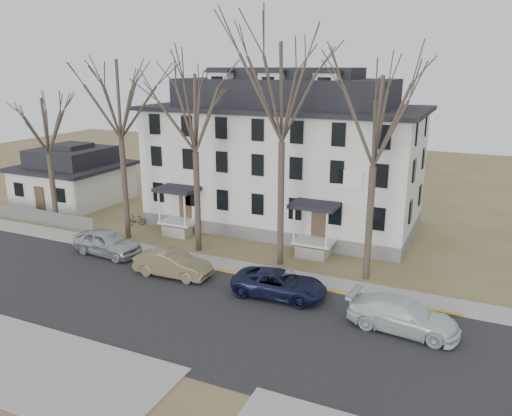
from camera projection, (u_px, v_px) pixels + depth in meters
The scene contains 18 objects.
ground at pixel (183, 332), 23.67m from camera, with size 120.00×120.00×0.00m, color olive.
main_road at pixel (205, 313), 25.42m from camera, with size 120.00×10.00×0.04m, color #27272A.
far_sidewalk at pixel (254, 271), 30.66m from camera, with size 120.00×2.00×0.08m, color #A09F97.
yellow_curb at pixel (328, 292), 27.88m from camera, with size 14.00×0.25×0.06m, color gold.
boarding_house at pixel (284, 157), 38.69m from camera, with size 20.80×12.36×12.05m.
small_house at pixel (74, 178), 45.84m from camera, with size 8.70×8.70×5.00m.
fence at pixel (27, 222), 40.38m from camera, with size 14.00×0.06×1.20m, color gray.
tree_far_left at pixel (118, 94), 33.80m from camera, with size 8.40×8.40×13.72m.
tree_mid_left at pixel (194, 108), 31.60m from camera, with size 7.80×7.80×12.74m.
tree_center at pixel (282, 85), 28.80m from camera, with size 9.00×9.00×14.70m.
tree_mid_right at pixel (376, 115), 27.00m from camera, with size 7.80×7.80×12.74m.
tree_bungalow at pixel (45, 122), 37.21m from camera, with size 6.60×6.60×10.78m.
car_silver at pixel (107, 243), 33.07m from camera, with size 1.98×4.92×1.68m, color #B3B7B9.
car_tan at pixel (173, 264), 29.73m from camera, with size 1.63×4.68×1.54m, color olive.
car_navy at pixel (280, 284), 27.10m from camera, with size 2.37×5.14×1.43m, color #161B39.
car_white at pixel (403, 316), 23.59m from camera, with size 2.12×5.22×1.51m, color silver.
bicycle_left at pixel (184, 228), 37.32m from camera, with size 0.59×1.71×0.90m, color black.
bicycle_right at pixel (136, 220), 39.23m from camera, with size 0.42×1.48×0.89m, color black.
Camera 1 is at (11.94, -17.79, 12.15)m, focal length 35.00 mm.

